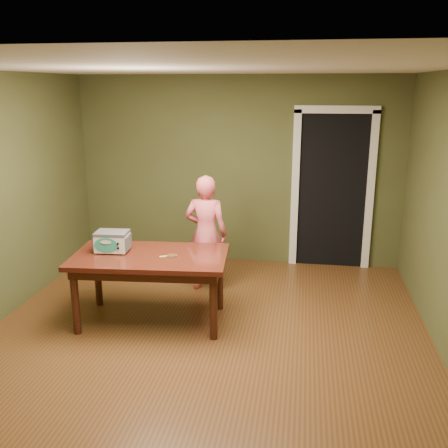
% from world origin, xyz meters
% --- Properties ---
extents(floor, '(5.00, 5.00, 0.00)m').
position_xyz_m(floor, '(0.00, 0.00, 0.00)').
color(floor, brown).
rests_on(floor, ground).
extents(room_shell, '(4.52, 5.02, 2.61)m').
position_xyz_m(room_shell, '(0.00, 0.00, 1.71)').
color(room_shell, '#48502A').
rests_on(room_shell, ground).
extents(doorway, '(1.10, 0.66, 2.25)m').
position_xyz_m(doorway, '(1.30, 2.78, 1.06)').
color(doorway, black).
rests_on(doorway, ground).
extents(dining_table, '(1.67, 1.03, 0.75)m').
position_xyz_m(dining_table, '(-0.64, 0.41, 0.65)').
color(dining_table, '#3B180D').
rests_on(dining_table, floor).
extents(toy_oven, '(0.37, 0.27, 0.22)m').
position_xyz_m(toy_oven, '(-1.06, 0.44, 0.87)').
color(toy_oven, '#4C4F54').
rests_on(toy_oven, dining_table).
extents(baking_pan, '(0.10, 0.10, 0.02)m').
position_xyz_m(baking_pan, '(-0.39, 0.37, 0.76)').
color(baking_pan, silver).
rests_on(baking_pan, dining_table).
extents(spatula, '(0.17, 0.10, 0.01)m').
position_xyz_m(spatula, '(-0.43, 0.39, 0.75)').
color(spatula, '#D5CA5C').
rests_on(spatula, dining_table).
extents(child, '(0.54, 0.36, 1.44)m').
position_xyz_m(child, '(-0.23, 1.36, 0.72)').
color(child, '#F0636D').
rests_on(child, floor).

